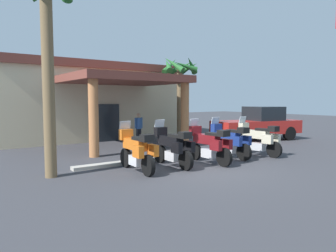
# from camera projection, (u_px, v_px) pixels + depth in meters

# --- Properties ---
(ground_plane) EXTENTS (80.00, 80.00, 0.00)m
(ground_plane) POSITION_uv_depth(u_px,v_px,m) (206.00, 169.00, 10.60)
(ground_plane) COLOR #38383D
(motel_building) EXTENTS (11.16, 11.57, 4.50)m
(motel_building) POSITION_uv_depth(u_px,v_px,m) (84.00, 101.00, 20.02)
(motel_building) COLOR beige
(motel_building) RESTS_ON ground_plane
(motorcycle_orange) EXTENTS (0.71, 2.21, 1.61)m
(motorcycle_orange) POSITION_uv_depth(u_px,v_px,m) (137.00, 150.00, 10.17)
(motorcycle_orange) COLOR black
(motorcycle_orange) RESTS_ON ground_plane
(motorcycle_black) EXTENTS (0.70, 2.21, 1.61)m
(motorcycle_black) POSITION_uv_depth(u_px,v_px,m) (173.00, 147.00, 10.97)
(motorcycle_black) COLOR black
(motorcycle_black) RESTS_ON ground_plane
(motorcycle_maroon) EXTENTS (0.72, 2.21, 1.61)m
(motorcycle_maroon) POSITION_uv_depth(u_px,v_px,m) (209.00, 144.00, 11.53)
(motorcycle_maroon) COLOR black
(motorcycle_maroon) RESTS_ON ground_plane
(motorcycle_blue) EXTENTS (0.70, 2.21, 1.61)m
(motorcycle_blue) POSITION_uv_depth(u_px,v_px,m) (230.00, 141.00, 12.63)
(motorcycle_blue) COLOR black
(motorcycle_blue) RESTS_ON ground_plane
(motorcycle_cream) EXTENTS (0.73, 2.21, 1.61)m
(motorcycle_cream) POSITION_uv_depth(u_px,v_px,m) (259.00, 139.00, 13.22)
(motorcycle_cream) COLOR black
(motorcycle_cream) RESTS_ON ground_plane
(pedestrian) EXTENTS (0.52, 0.32, 1.64)m
(pedestrian) POSITION_uv_depth(u_px,v_px,m) (139.00, 126.00, 16.62)
(pedestrian) COLOR black
(pedestrian) RESTS_ON ground_plane
(pickup_truck_red) EXTENTS (5.45, 2.76, 1.95)m
(pickup_truck_red) POSITION_uv_depth(u_px,v_px,m) (258.00, 124.00, 18.27)
(pickup_truck_red) COLOR black
(pickup_truck_red) RESTS_ON ground_plane
(palm_tree_roadside) EXTENTS (2.13, 2.21, 6.39)m
(palm_tree_roadside) POSITION_uv_depth(u_px,v_px,m) (46.00, 18.00, 9.09)
(palm_tree_roadside) COLOR brown
(palm_tree_roadside) RESTS_ON ground_plane
(palm_tree_near_portico) EXTENTS (2.21, 2.26, 4.94)m
(palm_tree_near_portico) POSITION_uv_depth(u_px,v_px,m) (180.00, 76.00, 18.28)
(palm_tree_near_portico) COLOR brown
(palm_tree_near_portico) RESTS_ON ground_plane
(curb_strip) EXTENTS (9.14, 0.36, 0.12)m
(curb_strip) POSITION_uv_depth(u_px,v_px,m) (183.00, 155.00, 12.89)
(curb_strip) COLOR #ADA89E
(curb_strip) RESTS_ON ground_plane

